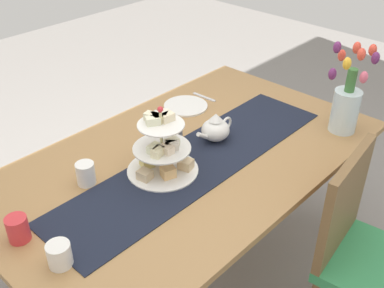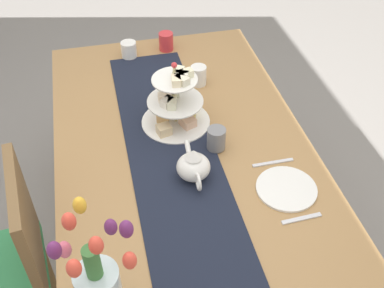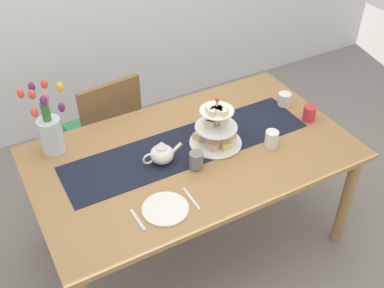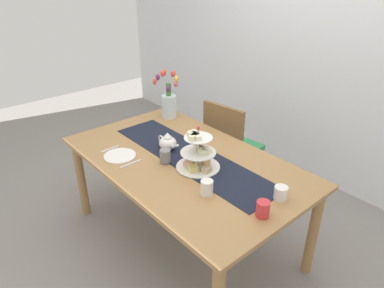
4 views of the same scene
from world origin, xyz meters
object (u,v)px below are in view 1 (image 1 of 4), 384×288
object	(u,v)px
dinner_plate_left	(186,106)
tulip_vase	(347,102)
fork_left	(204,97)
cream_jug	(59,255)
mug_white_text	(86,174)
dining_table	(187,173)
tiered_cake_stand	(162,151)
knife_left	(166,116)
teapot	(216,129)
mug_orange	(18,229)
chair_left	(364,249)
mug_grey	(174,132)

from	to	relation	value
dinner_plate_left	tulip_vase	bearing A→B (deg)	115.76
dinner_plate_left	fork_left	world-z (taller)	dinner_plate_left
cream_jug	mug_white_text	world-z (taller)	mug_white_text
dining_table	tiered_cake_stand	bearing A→B (deg)	0.02
knife_left	teapot	bearing A→B (deg)	90.53
mug_white_text	dining_table	bearing A→B (deg)	158.22
cream_jug	knife_left	xyz separation A→B (m)	(-0.92, -0.45, -0.04)
dinner_plate_left	fork_left	bearing A→B (deg)	180.00
fork_left	mug_white_text	bearing A→B (deg)	10.16
dinner_plate_left	mug_orange	world-z (taller)	mug_orange
tulip_vase	fork_left	size ratio (longest dim) A/B	2.88
chair_left	fork_left	distance (m)	1.13
dining_table	chair_left	size ratio (longest dim) A/B	1.96
teapot	tiered_cake_stand	bearing A→B (deg)	0.01
chair_left	mug_grey	xyz separation A→B (m)	(0.21, -0.88, 0.29)
cream_jug	mug_grey	xyz separation A→B (m)	(-0.78, -0.26, 0.01)
cream_jug	dining_table	bearing A→B (deg)	-170.10
cream_jug	fork_left	distance (m)	1.29
tiered_cake_stand	fork_left	bearing A→B (deg)	-152.48
mug_white_text	dinner_plate_left	bearing A→B (deg)	-167.93
teapot	mug_white_text	world-z (taller)	teapot
mug_white_text	teapot	bearing A→B (deg)	164.65
tiered_cake_stand	tulip_vase	world-z (taller)	tulip_vase
tulip_vase	tiered_cake_stand	bearing A→B (deg)	-24.97
chair_left	tulip_vase	world-z (taller)	tulip_vase
chair_left	teapot	size ratio (longest dim) A/B	3.82
teapot	mug_grey	bearing A→B (deg)	-42.30
teapot	mug_grey	xyz separation A→B (m)	(0.14, -0.13, -0.01)
tulip_vase	dining_table	bearing A→B (deg)	-29.66
tiered_cake_stand	mug_orange	distance (m)	0.62
tiered_cake_stand	teapot	size ratio (longest dim) A/B	1.28
knife_left	mug_grey	world-z (taller)	mug_grey
chair_left	fork_left	xyz separation A→B (m)	(-0.22, -1.08, 0.24)
tulip_vase	knife_left	size ratio (longest dim) A/B	2.54
dinner_plate_left	mug_white_text	world-z (taller)	mug_white_text
chair_left	dinner_plate_left	xyz separation A→B (m)	(-0.08, -1.08, 0.24)
dining_table	cream_jug	world-z (taller)	cream_jug
tulip_vase	dinner_plate_left	size ratio (longest dim) A/B	1.88
knife_left	mug_white_text	size ratio (longest dim) A/B	1.79
dining_table	mug_grey	xyz separation A→B (m)	(-0.05, -0.13, 0.14)
tulip_vase	chair_left	bearing A→B (deg)	41.34
chair_left	knife_left	xyz separation A→B (m)	(0.07, -1.08, 0.24)
fork_left	knife_left	bearing A→B (deg)	0.00
tulip_vase	mug_white_text	world-z (taller)	tulip_vase
chair_left	tiered_cake_stand	distance (m)	0.92
fork_left	mug_orange	size ratio (longest dim) A/B	1.58
mug_white_text	chair_left	bearing A→B (deg)	126.17
chair_left	knife_left	distance (m)	1.11
tiered_cake_stand	knife_left	bearing A→B (deg)	-135.89
fork_left	mug_white_text	xyz separation A→B (m)	(0.89, 0.16, 0.04)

